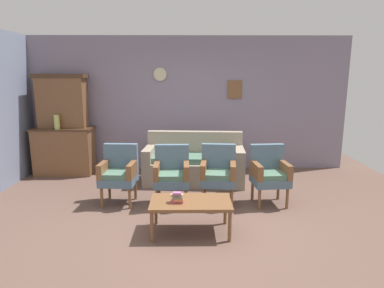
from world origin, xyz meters
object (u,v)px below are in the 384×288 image
armchair_near_cabinet (119,171)px  armchair_by_doorway (269,172)px  book_stack_on_table (177,198)px  armchair_near_couch_end (218,172)px  vase_on_cabinet (57,122)px  coffee_table (191,204)px  floral_couch (194,165)px  armchair_row_middle (172,172)px  side_cabinet (65,151)px

armchair_near_cabinet → armchair_by_doorway: same height
book_stack_on_table → armchair_by_doorway: bearing=36.4°
armchair_near_couch_end → armchair_by_doorway: 0.78m
vase_on_cabinet → coffee_table: bearing=-43.3°
armchair_near_couch_end → coffee_table: size_ratio=0.90×
book_stack_on_table → armchair_near_cabinet: bearing=131.0°
armchair_near_cabinet → armchair_near_couch_end: 1.51m
armchair_by_doorway → book_stack_on_table: (-1.36, -1.01, -0.02)m
floral_couch → armchair_row_middle: same height
floral_couch → armchair_row_middle: (-0.36, -1.07, 0.17)m
floral_couch → book_stack_on_table: floral_couch is taller
side_cabinet → book_stack_on_table: (2.32, -2.61, 0.01)m
coffee_table → book_stack_on_table: 0.20m
armchair_row_middle → coffee_table: 0.99m
side_cabinet → armchair_near_couch_end: size_ratio=1.28×
vase_on_cabinet → floral_couch: bearing=-7.9°
book_stack_on_table → coffee_table: bearing=17.7°
armchair_near_couch_end → vase_on_cabinet: bearing=154.6°
side_cabinet → armchair_by_doorway: size_ratio=1.28×
side_cabinet → book_stack_on_table: 3.49m
armchair_near_cabinet → armchair_near_couch_end: (1.51, -0.03, 0.00)m
side_cabinet → armchair_near_couch_end: side_cabinet is taller
side_cabinet → armchair_near_cabinet: size_ratio=1.28×
vase_on_cabinet → armchair_by_doorway: size_ratio=0.31×
vase_on_cabinet → armchair_near_couch_end: 3.30m
side_cabinet → vase_on_cabinet: (-0.03, -0.19, 0.60)m
side_cabinet → book_stack_on_table: side_cabinet is taller
side_cabinet → floral_couch: side_cabinet is taller
coffee_table → floral_couch: bearing=87.8°
side_cabinet → armchair_near_cabinet: bearing=-48.0°
floral_couch → armchair_by_doorway: same height
vase_on_cabinet → armchair_near_couch_end: (2.94, -1.39, -0.57)m
floral_couch → armchair_near_couch_end: 1.10m
vase_on_cabinet → coffee_table: size_ratio=0.27×
armchair_by_doorway → armchair_near_couch_end: bearing=178.0°
armchair_near_cabinet → coffee_table: 1.49m
floral_couch → armchair_near_cabinet: same height
side_cabinet → armchair_by_doorway: (3.68, -1.61, 0.03)m
floral_couch → armchair_row_middle: size_ratio=2.04×
floral_couch → book_stack_on_table: 2.08m
armchair_near_couch_end → book_stack_on_table: 1.19m
vase_on_cabinet → armchair_near_cabinet: bearing=-43.6°
side_cabinet → armchair_near_cabinet: 2.08m
coffee_table → armchair_by_doorway: bearing=38.4°
armchair_row_middle → armchair_near_couch_end: bearing=2.8°
coffee_table → book_stack_on_table: bearing=-162.3°
book_stack_on_table → armchair_row_middle: bearing=96.6°
side_cabinet → coffee_table: bearing=-45.9°
armchair_row_middle → armchair_by_doorway: 1.48m
side_cabinet → coffee_table: 3.57m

